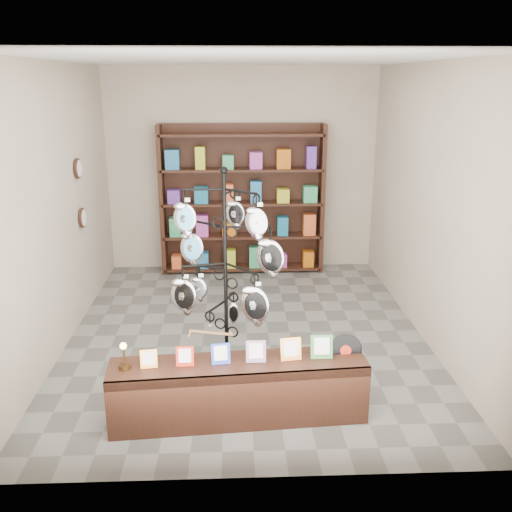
# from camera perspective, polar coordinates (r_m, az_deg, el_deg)

# --- Properties ---
(ground) EXTENTS (5.00, 5.00, 0.00)m
(ground) POSITION_cam_1_polar(r_m,az_deg,el_deg) (6.65, -0.95, -7.72)
(ground) COLOR slate
(ground) RESTS_ON ground
(room_envelope) EXTENTS (5.00, 5.00, 5.00)m
(room_envelope) POSITION_cam_1_polar(r_m,az_deg,el_deg) (6.11, -1.03, 8.21)
(room_envelope) COLOR #C0B09B
(room_envelope) RESTS_ON ground
(display_tree) EXTENTS (1.12, 1.11, 2.10)m
(display_tree) POSITION_cam_1_polar(r_m,az_deg,el_deg) (5.17, -3.09, -0.80)
(display_tree) COLOR black
(display_tree) RESTS_ON ground
(front_shelf) EXTENTS (2.20, 0.61, 0.77)m
(front_shelf) POSITION_cam_1_polar(r_m,az_deg,el_deg) (5.01, -1.73, -13.26)
(front_shelf) COLOR black
(front_shelf) RESTS_ON ground
(back_shelving) EXTENTS (2.42, 0.36, 2.20)m
(back_shelving) POSITION_cam_1_polar(r_m,az_deg,el_deg) (8.51, -1.38, 5.19)
(back_shelving) COLOR black
(back_shelving) RESTS_ON ground
(wall_clocks) EXTENTS (0.03, 0.24, 0.84)m
(wall_clocks) POSITION_cam_1_polar(r_m,az_deg,el_deg) (7.19, -17.17, 6.00)
(wall_clocks) COLOR black
(wall_clocks) RESTS_ON ground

